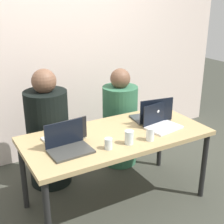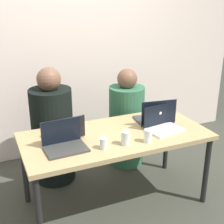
{
  "view_description": "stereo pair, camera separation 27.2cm",
  "coord_description": "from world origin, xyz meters",
  "px_view_note": "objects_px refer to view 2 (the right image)",
  "views": [
    {
      "loc": [
        -1.26,
        -2.14,
        1.86
      ],
      "look_at": [
        0.0,
        0.08,
        0.88
      ],
      "focal_mm": 50.0,
      "sensor_mm": 36.0,
      "label": 1
    },
    {
      "loc": [
        -1.02,
        -2.26,
        1.86
      ],
      "look_at": [
        0.0,
        0.08,
        0.88
      ],
      "focal_mm": 50.0,
      "sensor_mm": 36.0,
      "label": 2
    }
  ],
  "objects_px": {
    "laptop_front_right": "(162,125)",
    "water_glass_center": "(126,139)",
    "person_on_right": "(126,123)",
    "water_glass_right": "(148,137)",
    "water_glass_left": "(104,144)",
    "laptop_back_left": "(64,133)",
    "laptop_front_left": "(64,143)",
    "laptop_back_right": "(155,117)",
    "person_on_left": "(53,132)"
  },
  "relations": [
    {
      "from": "laptop_front_left",
      "to": "water_glass_left",
      "type": "distance_m",
      "value": 0.31
    },
    {
      "from": "laptop_back_left",
      "to": "water_glass_center",
      "type": "bearing_deg",
      "value": 137.68
    },
    {
      "from": "laptop_front_right",
      "to": "water_glass_center",
      "type": "distance_m",
      "value": 0.46
    },
    {
      "from": "laptop_front_right",
      "to": "water_glass_center",
      "type": "height_order",
      "value": "laptop_front_right"
    },
    {
      "from": "water_glass_center",
      "to": "water_glass_left",
      "type": "bearing_deg",
      "value": 178.41
    },
    {
      "from": "laptop_back_left",
      "to": "laptop_back_right",
      "type": "bearing_deg",
      "value": 174.23
    },
    {
      "from": "laptop_front_right",
      "to": "laptop_back_right",
      "type": "height_order",
      "value": "laptop_back_right"
    },
    {
      "from": "laptop_back_left",
      "to": "water_glass_left",
      "type": "height_order",
      "value": "laptop_back_left"
    },
    {
      "from": "laptop_back_right",
      "to": "water_glass_left",
      "type": "bearing_deg",
      "value": 33.6
    },
    {
      "from": "water_glass_right",
      "to": "water_glass_center",
      "type": "distance_m",
      "value": 0.19
    },
    {
      "from": "laptop_front_left",
      "to": "water_glass_center",
      "type": "xyz_separation_m",
      "value": [
        0.47,
        -0.14,
        0.0
      ]
    },
    {
      "from": "person_on_right",
      "to": "water_glass_right",
      "type": "bearing_deg",
      "value": 63.72
    },
    {
      "from": "laptop_back_right",
      "to": "person_on_right",
      "type": "bearing_deg",
      "value": -77.59
    },
    {
      "from": "laptop_front_left",
      "to": "person_on_left",
      "type": "bearing_deg",
      "value": 82.42
    },
    {
      "from": "person_on_right",
      "to": "water_glass_left",
      "type": "height_order",
      "value": "person_on_right"
    },
    {
      "from": "laptop_back_left",
      "to": "laptop_front_left",
      "type": "height_order",
      "value": "laptop_front_left"
    },
    {
      "from": "laptop_back_right",
      "to": "water_glass_left",
      "type": "relative_size",
      "value": 4.09
    },
    {
      "from": "laptop_back_left",
      "to": "water_glass_left",
      "type": "bearing_deg",
      "value": 121.71
    },
    {
      "from": "person_on_left",
      "to": "laptop_back_left",
      "type": "bearing_deg",
      "value": 71.99
    },
    {
      "from": "water_glass_center",
      "to": "water_glass_left",
      "type": "xyz_separation_m",
      "value": [
        -0.19,
        0.01,
        -0.01
      ]
    },
    {
      "from": "laptop_back_left",
      "to": "water_glass_left",
      "type": "distance_m",
      "value": 0.39
    },
    {
      "from": "water_glass_center",
      "to": "laptop_front_left",
      "type": "bearing_deg",
      "value": 163.95
    },
    {
      "from": "person_on_left",
      "to": "person_on_right",
      "type": "height_order",
      "value": "person_on_left"
    },
    {
      "from": "person_on_left",
      "to": "water_glass_right",
      "type": "distance_m",
      "value": 1.09
    },
    {
      "from": "laptop_front_right",
      "to": "water_glass_center",
      "type": "bearing_deg",
      "value": -171.13
    },
    {
      "from": "laptop_front_left",
      "to": "laptop_back_right",
      "type": "height_order",
      "value": "laptop_back_right"
    },
    {
      "from": "person_on_right",
      "to": "water_glass_right",
      "type": "height_order",
      "value": "person_on_right"
    },
    {
      "from": "laptop_back_left",
      "to": "laptop_front_left",
      "type": "distance_m",
      "value": 0.18
    },
    {
      "from": "laptop_back_left",
      "to": "laptop_front_right",
      "type": "distance_m",
      "value": 0.88
    },
    {
      "from": "person_on_right",
      "to": "laptop_back_left",
      "type": "xyz_separation_m",
      "value": [
        -0.85,
        -0.53,
        0.26
      ]
    },
    {
      "from": "person_on_right",
      "to": "water_glass_right",
      "type": "relative_size",
      "value": 9.97
    },
    {
      "from": "laptop_front_left",
      "to": "water_glass_right",
      "type": "distance_m",
      "value": 0.68
    },
    {
      "from": "person_on_right",
      "to": "water_glass_left",
      "type": "bearing_deg",
      "value": 42.72
    },
    {
      "from": "person_on_right",
      "to": "laptop_back_left",
      "type": "bearing_deg",
      "value": 20.77
    },
    {
      "from": "laptop_front_left",
      "to": "laptop_back_right",
      "type": "bearing_deg",
      "value": 8.37
    },
    {
      "from": "person_on_right",
      "to": "laptop_front_left",
      "type": "bearing_deg",
      "value": 27.21
    },
    {
      "from": "laptop_front_left",
      "to": "laptop_back_right",
      "type": "xyz_separation_m",
      "value": [
        0.94,
        0.18,
        0.0
      ]
    },
    {
      "from": "water_glass_right",
      "to": "water_glass_left",
      "type": "bearing_deg",
      "value": 174.68
    },
    {
      "from": "person_on_right",
      "to": "water_glass_center",
      "type": "xyz_separation_m",
      "value": [
        -0.42,
        -0.85,
        0.26
      ]
    },
    {
      "from": "laptop_back_right",
      "to": "person_on_left",
      "type": "bearing_deg",
      "value": -23.21
    },
    {
      "from": "water_glass_right",
      "to": "person_on_left",
      "type": "bearing_deg",
      "value": 124.29
    },
    {
      "from": "water_glass_right",
      "to": "laptop_front_right",
      "type": "bearing_deg",
      "value": 34.66
    },
    {
      "from": "water_glass_center",
      "to": "water_glass_left",
      "type": "distance_m",
      "value": 0.19
    },
    {
      "from": "person_on_right",
      "to": "water_glass_right",
      "type": "xyz_separation_m",
      "value": [
        -0.24,
        -0.88,
        0.26
      ]
    },
    {
      "from": "laptop_front_right",
      "to": "water_glass_left",
      "type": "relative_size",
      "value": 3.72
    },
    {
      "from": "person_on_right",
      "to": "laptop_front_right",
      "type": "xyz_separation_m",
      "value": [
        0.01,
        -0.71,
        0.26
      ]
    },
    {
      "from": "person_on_left",
      "to": "water_glass_center",
      "type": "relative_size",
      "value": 10.44
    },
    {
      "from": "laptop_front_right",
      "to": "water_glass_right",
      "type": "xyz_separation_m",
      "value": [
        -0.25,
        -0.17,
        0.0
      ]
    },
    {
      "from": "laptop_back_left",
      "to": "water_glass_right",
      "type": "bearing_deg",
      "value": 144.83
    },
    {
      "from": "laptop_back_left",
      "to": "laptop_front_right",
      "type": "height_order",
      "value": "laptop_front_right"
    }
  ]
}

